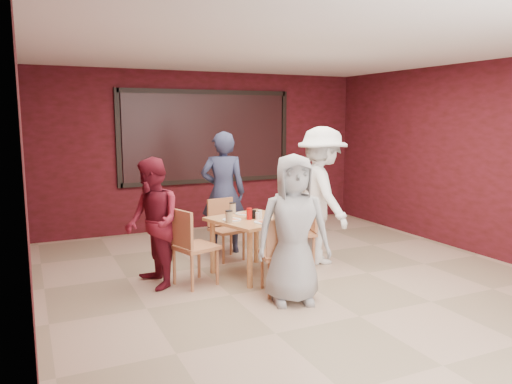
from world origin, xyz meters
name	(u,v)px	position (x,y,z in m)	size (l,w,h in m)	color
floor	(304,283)	(0.00, 0.00, 0.00)	(7.00, 7.00, 0.00)	tan
window_blinds	(207,137)	(0.00, 3.45, 1.65)	(3.00, 0.02, 1.50)	black
dining_table	(253,225)	(-0.40, 0.59, 0.65)	(1.15, 1.15, 0.89)	tan
chair_front	(282,251)	(-0.42, -0.23, 0.51)	(0.52, 0.52, 0.90)	#A96741
chair_back	(224,225)	(-0.47, 1.43, 0.48)	(0.48, 0.48, 0.85)	#A96741
chair_left	(190,243)	(-1.28, 0.49, 0.53)	(0.57, 0.57, 0.94)	#A96741
chair_right	(303,228)	(0.38, 0.67, 0.52)	(0.54, 0.54, 0.92)	#A96741
diner_front	(293,229)	(-0.42, -0.47, 0.81)	(0.80, 0.52, 1.63)	#A2A2A2
diner_back	(223,192)	(-0.36, 1.76, 0.90)	(0.66, 0.43, 1.80)	#2B304D
diner_left	(153,223)	(-1.68, 0.65, 0.77)	(0.75, 0.59, 1.55)	maroon
diner_right	(321,195)	(0.68, 0.70, 0.94)	(1.21, 0.70, 1.88)	white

